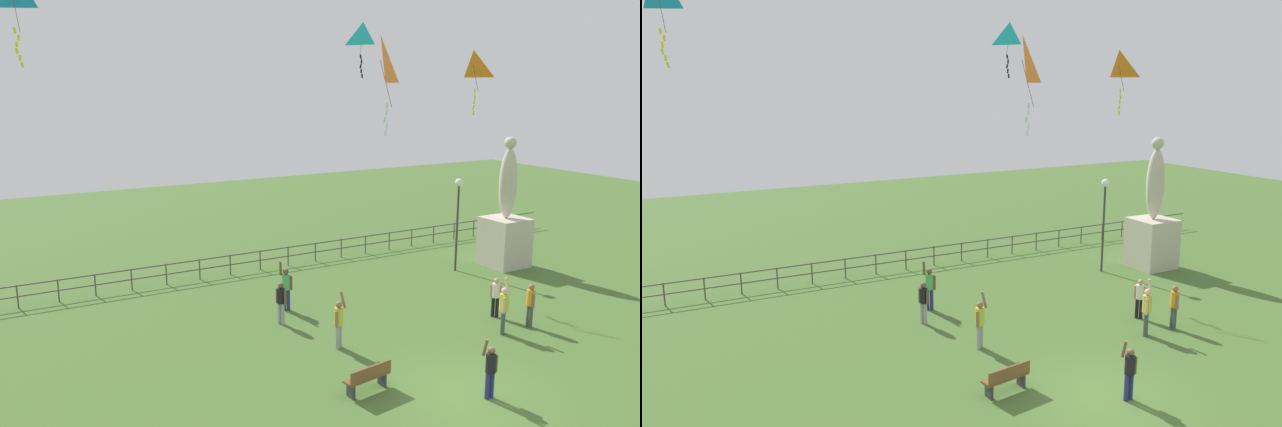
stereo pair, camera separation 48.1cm
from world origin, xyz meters
The scene contains 15 objects.
ground_plane centered at (0.00, 0.00, 0.00)m, with size 80.00×80.00×0.00m, color #476B2D.
statue_monument centered at (10.42, 8.90, 1.87)m, with size 1.86×1.86×6.22m.
lamppost centered at (7.84, 9.41, 3.19)m, with size 0.36×0.36×4.38m.
park_bench centered at (-2.35, 1.50, 0.46)m, with size 1.54×0.62×0.85m.
person_0 centered at (-2.24, 7.42, 0.91)m, with size 0.29×0.45×1.59m.
person_1 centered at (5.14, 4.09, 0.88)m, with size 0.32×0.38×1.53m.
person_2 centered at (-1.50, 4.55, 0.97)m, with size 0.52×0.36×1.93m.
person_3 centered at (5.49, 2.73, 0.94)m, with size 0.30×0.48×1.63m.
person_4 centered at (4.18, 2.74, 1.01)m, with size 0.50×0.39×2.01m.
person_5 centered at (-1.44, 8.63, 0.99)m, with size 0.47×0.40×1.97m.
person_6 centered at (0.44, -0.47, 0.91)m, with size 0.47×0.31×1.82m.
kite_2 centered at (5.02, 13.29, 10.82)m, with size 0.88×1.14×2.54m.
kite_3 centered at (0.13, 4.77, 9.37)m, with size 1.13×1.02×3.18m.
kite_5 centered at (6.57, 7.47, 9.34)m, with size 0.65×1.18×2.59m.
waterfront_railing centered at (-0.28, 14.00, 0.62)m, with size 36.05×0.06×0.95m.
Camera 1 is at (-11.80, -12.46, 8.83)m, focal length 35.60 mm.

